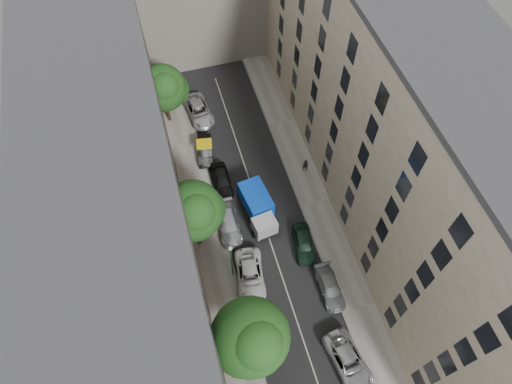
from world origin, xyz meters
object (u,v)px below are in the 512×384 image
object	(u,v)px
car_left_6	(199,111)
car_right_1	(330,288)
lamp_post	(231,258)
tree_far	(164,90)
tree_mid	(194,212)
pedestrian	(305,165)
car_left_4	(222,180)
car_left_5	(205,150)
car_left_1	(268,337)
tarp_truck	(258,208)
tree_near	(252,338)
car_left_2	(250,275)
car_right_0	(348,361)
car_right_2	(304,243)
car_left_3	(228,223)

from	to	relation	value
car_left_6	car_right_1	world-z (taller)	car_left_6
lamp_post	tree_far	bearing A→B (deg)	96.10
tree_mid	pedestrian	world-z (taller)	tree_mid
car_left_4	car_right_1	world-z (taller)	car_left_4
car_left_5	car_left_6	bearing A→B (deg)	94.41
car_left_1	tree_mid	bearing A→B (deg)	117.75
tarp_truck	car_right_1	size ratio (longest dim) A/B	1.34
car_left_4	tree_near	world-z (taller)	tree_near
car_left_1	lamp_post	distance (m)	7.12
car_right_1	lamp_post	xyz separation A→B (m)	(-7.80, 3.73, 3.03)
car_left_2	car_right_0	world-z (taller)	same
car_right_0	car_left_1	bearing A→B (deg)	139.04
car_left_2	lamp_post	xyz separation A→B (m)	(-1.40, 0.73, 2.95)
car_left_1	tree_near	world-z (taller)	tree_near
car_left_2	tree_mid	bearing A→B (deg)	135.58
car_left_2	tree_far	world-z (taller)	tree_far
car_left_6	tree_far	distance (m)	5.22
car_left_1	tree_mid	xyz separation A→B (m)	(-3.50, 10.29, 5.03)
tree_near	pedestrian	xyz separation A→B (m)	(10.35, 16.80, -5.73)
tree_mid	car_left_2	bearing A→B (deg)	-53.24
car_left_4	lamp_post	distance (m)	10.39
car_right_2	pedestrian	xyz separation A→B (m)	(3.05, 8.27, 0.22)
tree_near	tree_mid	size ratio (longest dim) A/B	1.14
car_left_1	lamp_post	world-z (taller)	lamp_post
car_left_4	car_right_0	distance (m)	20.57
car_right_0	pedestrian	distance (m)	19.38
car_left_3	tree_mid	xyz separation A→B (m)	(-2.93, -0.91, 5.02)
car_right_1	lamp_post	bearing A→B (deg)	155.11
car_right_0	pedestrian	xyz separation A→B (m)	(3.05, 19.14, 0.22)
car_left_2	car_left_6	size ratio (longest dim) A/B	0.98
tarp_truck	car_right_2	bearing A→B (deg)	-63.09
car_right_2	tree_near	size ratio (longest dim) A/B	0.43
tree_near	lamp_post	bearing A→B (deg)	87.70
car_right_2	lamp_post	distance (m)	7.66
tarp_truck	car_left_3	bearing A→B (deg)	-178.94
car_left_6	tarp_truck	bearing A→B (deg)	-85.15
tree_far	lamp_post	distance (m)	19.84
car_left_2	car_left_3	world-z (taller)	car_left_2
car_left_2	car_left_5	bearing A→B (deg)	101.91
car_left_3	pedestrian	distance (m)	10.20
car_left_2	car_left_6	world-z (taller)	car_left_6
car_left_6	tree_near	distance (m)	27.93
car_left_1	car_left_2	xyz separation A→B (m)	(0.00, 5.60, 0.01)
car_right_0	car_left_4	bearing A→B (deg)	97.57
car_right_0	tree_near	bearing A→B (deg)	154.02
lamp_post	car_left_6	bearing A→B (deg)	86.73
car_left_5	car_left_1	bearing A→B (deg)	-78.00
car_right_1	tree_far	bearing A→B (deg)	113.59
car_left_3	lamp_post	world-z (taller)	lamp_post
car_right_2	car_left_1	bearing A→B (deg)	-117.68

